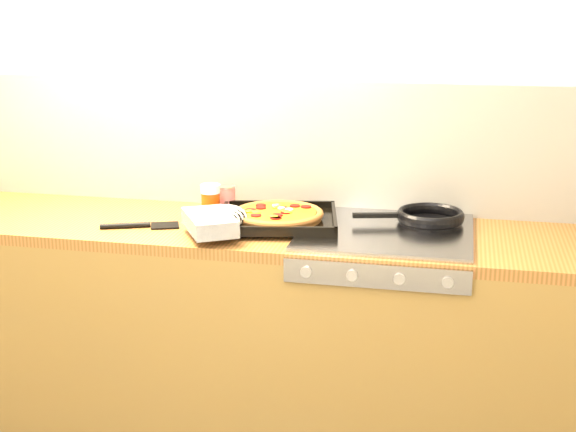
% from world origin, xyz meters
% --- Properties ---
extents(room_shell, '(3.20, 3.20, 3.20)m').
position_xyz_m(room_shell, '(0.00, 1.39, 1.15)').
color(room_shell, white).
rests_on(room_shell, ground).
extents(counter_run, '(3.20, 0.62, 0.90)m').
position_xyz_m(counter_run, '(0.00, 1.10, 0.45)').
color(counter_run, brown).
rests_on(counter_run, ground).
extents(stovetop, '(0.60, 0.56, 0.02)m').
position_xyz_m(stovetop, '(0.45, 1.10, 0.91)').
color(stovetop, gray).
rests_on(stovetop, counter_run).
extents(pizza_on_tray, '(0.57, 0.56, 0.07)m').
position_xyz_m(pizza_on_tray, '(-0.00, 1.06, 0.94)').
color(pizza_on_tray, black).
rests_on(pizza_on_tray, stovetop).
extents(frying_pan, '(0.42, 0.29, 0.04)m').
position_xyz_m(frying_pan, '(0.59, 1.22, 0.94)').
color(frying_pan, black).
rests_on(frying_pan, stovetop).
extents(tomato_can, '(0.08, 0.08, 0.10)m').
position_xyz_m(tomato_can, '(-0.19, 1.27, 0.95)').
color(tomato_can, '#A90D1B').
rests_on(tomato_can, counter_run).
extents(juice_glass, '(0.08, 0.08, 0.12)m').
position_xyz_m(juice_glass, '(-0.22, 1.19, 0.96)').
color(juice_glass, '#C53C0B').
rests_on(juice_glass, counter_run).
extents(wooden_spoon, '(0.30, 0.07, 0.02)m').
position_xyz_m(wooden_spoon, '(0.07, 1.29, 0.91)').
color(wooden_spoon, '#AA8848').
rests_on(wooden_spoon, counter_run).
extents(black_spatula, '(0.28, 0.15, 0.02)m').
position_xyz_m(black_spatula, '(-0.42, 0.99, 0.91)').
color(black_spatula, black).
rests_on(black_spatula, counter_run).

